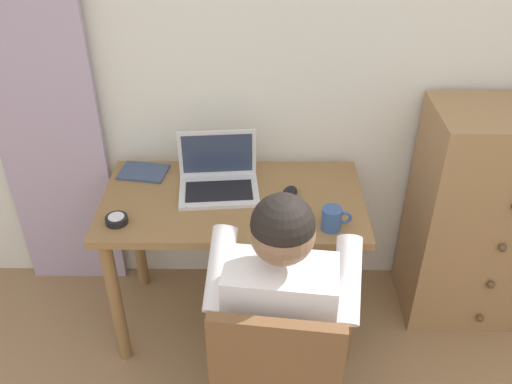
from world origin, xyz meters
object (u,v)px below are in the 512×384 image
dresser (486,218)px  desk_clock (117,220)px  chair (277,376)px  desk (233,219)px  person_seated (282,300)px  laptop (218,178)px  computer_mouse (290,193)px  coffee_mug (332,219)px  notebook_pad (144,172)px

dresser → desk_clock: size_ratio=12.05×
chair → desk_clock: size_ratio=9.56×
desk → dresser: bearing=5.5°
dresser → chair: 1.29m
dresser → person_seated: person_seated is taller
chair → person_seated: 0.26m
desk → laptop: laptop is taller
desk_clock → laptop: bearing=33.0°
computer_mouse → desk_clock: (-0.70, -0.20, -0.00)m
laptop → coffee_mug: (0.46, -0.29, -0.00)m
chair → laptop: bearing=106.9°
desk_clock → dresser: bearing=10.1°
computer_mouse → person_seated: bearing=-78.3°
chair → coffee_mug: size_ratio=7.17×
chair → person_seated: person_seated is taller
chair → computer_mouse: size_ratio=8.60×
desk → dresser: dresser is taller
computer_mouse → chair: bearing=-78.6°
notebook_pad → coffee_mug: bearing=-17.1°
notebook_pad → coffee_mug: (0.82, -0.40, 0.04)m
chair → laptop: size_ratio=2.39×
person_seated → notebook_pad: bearing=129.9°
person_seated → coffee_mug: person_seated is taller
laptop → notebook_pad: size_ratio=1.71×
computer_mouse → laptop: bearing=-174.2°
chair → coffee_mug: chair is taller
dresser → computer_mouse: bearing=-174.3°
desk → notebook_pad: (-0.42, 0.20, 0.12)m
computer_mouse → desk_clock: bearing=-147.8°
dresser → laptop: 1.25m
notebook_pad → coffee_mug: 0.91m
computer_mouse → coffee_mug: coffee_mug is taller
desk → person_seated: (0.20, -0.54, 0.05)m
chair → dresser: bearing=40.2°
chair → coffee_mug: bearing=66.5°
laptop → dresser: bearing=1.5°
desk → desk_clock: desk_clock is taller
desk → desk_clock: size_ratio=12.45×
dresser → coffee_mug: dresser is taller
coffee_mug → laptop: bearing=148.5°
desk → laptop: bearing=129.5°
desk → laptop: (-0.06, 0.08, 0.17)m
desk_clock → coffee_mug: (0.86, -0.03, 0.03)m
desk → coffee_mug: coffee_mug is taller
computer_mouse → coffee_mug: 0.28m
desk → chair: (0.18, -0.72, -0.13)m
computer_mouse → desk_clock: 0.73m
person_seated → coffee_mug: (0.20, 0.33, 0.11)m
dresser → notebook_pad: 1.59m
chair → notebook_pad: 1.12m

